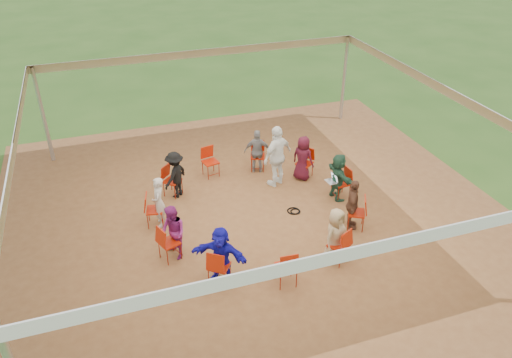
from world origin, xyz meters
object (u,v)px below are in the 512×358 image
object	(u,v)px
chair_6	(169,243)
person_seated_1	(303,158)
laptop	(333,179)
chair_5	(155,210)
chair_1	(304,163)
chair_9	(339,245)
chair_2	(258,156)
chair_8	(286,267)
chair_7	(219,266)
standing_person	(277,156)
person_seated_3	(175,175)
chair_0	(341,183)
person_seated_0	(338,177)
person_seated_5	(173,233)
chair_10	(356,213)
person_seated_2	(258,151)
cable_coil	(294,211)
chair_4	(172,181)
person_seated_7	(335,235)
person_seated_8	(352,205)
person_seated_4	(159,202)
chair_3	(210,162)
person_seated_6	(221,254)

from	to	relation	value
chair_6	person_seated_1	xyz separation A→B (m)	(4.30, 2.36, 0.23)
laptop	chair_5	bearing A→B (deg)	81.33
person_seated_1	chair_1	bearing A→B (deg)	-90.00
chair_5	chair_9	bearing A→B (deg)	65.45
chair_2	chair_8	bearing A→B (deg)	98.18
chair_7	standing_person	distance (m)	4.37
chair_6	person_seated_3	distance (m)	2.69
chair_5	person_seated_3	size ratio (longest dim) A/B	0.67
chair_0	laptop	world-z (taller)	chair_0
chair_9	laptop	xyz separation A→B (m)	(1.02, 2.40, 0.19)
chair_6	person_seated_0	bearing A→B (deg)	82.02
person_seated_1	person_seated_5	size ratio (longest dim) A/B	1.00
chair_6	chair_10	world-z (taller)	same
person_seated_2	chair_8	bearing A→B (deg)	98.38
cable_coil	chair_9	bearing A→B (deg)	-85.42
chair_5	person_seated_2	bearing A→B (deg)	129.71
chair_4	cable_coil	bearing A→B (deg)	101.74
person_seated_7	person_seated_8	world-z (taller)	same
person_seated_0	person_seated_1	world-z (taller)	same
person_seated_4	person_seated_5	size ratio (longest dim) A/B	1.00
chair_3	laptop	xyz separation A→B (m)	(2.81, -2.31, 0.19)
chair_5	cable_coil	bearing A→B (deg)	92.41
chair_1	person_seated_3	world-z (taller)	person_seated_3
chair_0	laptop	bearing A→B (deg)	90.00
chair_0	person_seated_3	world-z (taller)	person_seated_3
chair_7	person_seated_0	bearing A→B (deg)	66.09
chair_9	person_seated_8	distance (m)	1.42
chair_2	person_seated_0	xyz separation A→B (m)	(1.54, -2.20, 0.23)
person_seated_0	person_seated_2	distance (m)	2.62
chair_5	person_seated_4	distance (m)	0.26
chair_1	chair_7	distance (m)	5.03
chair_6	chair_9	xyz separation A→B (m)	(3.61, -1.32, 0.00)
chair_7	person_seated_5	distance (m)	1.42
person_seated_5	chair_0	bearing A→B (deg)	81.62
chair_4	person_seated_2	xyz separation A→B (m)	(2.64, 0.49, 0.23)
chair_5	person_seated_1	size ratio (longest dim) A/B	0.67
chair_3	person_seated_8	world-z (taller)	person_seated_8
person_seated_0	person_seated_2	bearing A→B (deg)	32.73
chair_8	person_seated_7	world-z (taller)	person_seated_7
chair_1	person_seated_0	xyz separation A→B (m)	(0.39, -1.35, 0.23)
person_seated_1	cable_coil	size ratio (longest dim) A/B	3.11
chair_8	cable_coil	distance (m)	2.79
chair_7	person_seated_3	bearing A→B (deg)	129.71
chair_1	person_seated_0	bearing A→B (deg)	158.93
person_seated_0	person_seated_2	size ratio (longest dim) A/B	1.00
chair_7	standing_person	xyz separation A→B (m)	(2.63, 3.45, 0.46)
chair_2	person_seated_6	world-z (taller)	person_seated_6
chair_7	person_seated_2	size ratio (longest dim) A/B	0.67
chair_2	person_seated_3	xyz separation A→B (m)	(-2.60, -0.68, 0.23)
person_seated_5	laptop	bearing A→B (deg)	82.10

